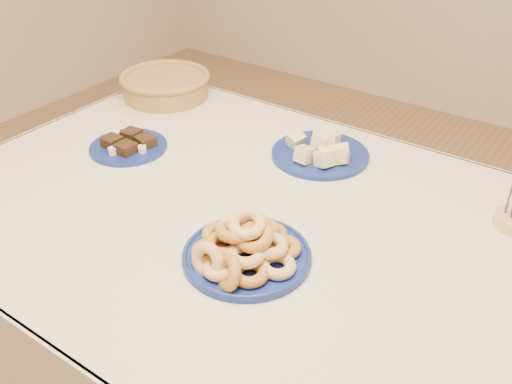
# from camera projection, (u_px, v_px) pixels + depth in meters

# --- Properties ---
(dining_table) EXTENTS (1.71, 1.11, 0.75)m
(dining_table) POSITION_uv_depth(u_px,v_px,m) (268.00, 253.00, 1.40)
(dining_table) COLOR brown
(dining_table) RESTS_ON ground
(donut_platter) EXTENTS (0.33, 0.33, 0.13)m
(donut_platter) POSITION_uv_depth(u_px,v_px,m) (245.00, 249.00, 1.20)
(donut_platter) COLOR navy
(donut_platter) RESTS_ON dining_table
(melon_plate) EXTENTS (0.30, 0.30, 0.09)m
(melon_plate) POSITION_uv_depth(u_px,v_px,m) (322.00, 150.00, 1.58)
(melon_plate) COLOR navy
(melon_plate) RESTS_ON dining_table
(brownie_plate) EXTENTS (0.23, 0.23, 0.04)m
(brownie_plate) POSITION_uv_depth(u_px,v_px,m) (128.00, 145.00, 1.63)
(brownie_plate) COLOR navy
(brownie_plate) RESTS_ON dining_table
(wicker_basket) EXTENTS (0.31, 0.31, 0.08)m
(wicker_basket) POSITION_uv_depth(u_px,v_px,m) (166.00, 84.00, 1.93)
(wicker_basket) COLOR olive
(wicker_basket) RESTS_ON dining_table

